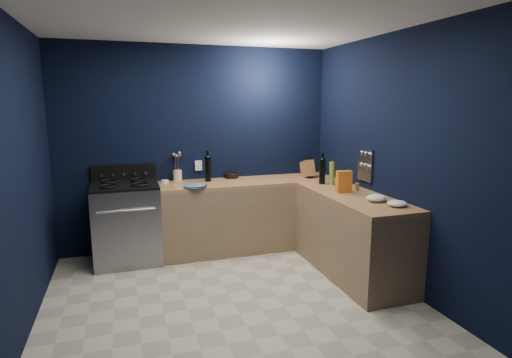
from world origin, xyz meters
name	(u,v)px	position (x,y,z in m)	size (l,w,h in m)	color
floor	(233,304)	(0.00, 0.00, -0.01)	(3.50, 3.50, 0.02)	#BAB6A3
ceiling	(230,16)	(0.00, 0.00, 2.61)	(3.50, 3.50, 0.02)	silver
wall_back	(198,148)	(0.00, 1.76, 1.30)	(3.50, 0.02, 2.60)	black
wall_right	(398,161)	(1.76, 0.00, 1.30)	(0.02, 3.50, 2.60)	black
wall_left	(12,180)	(-1.76, 0.00, 1.30)	(0.02, 3.50, 2.60)	black
wall_front	(320,223)	(0.00, -1.76, 1.30)	(3.50, 0.02, 2.60)	black
cab_back	(249,216)	(0.60, 1.44, 0.43)	(2.30, 0.63, 0.86)	#856B4E
top_back	(249,182)	(0.60, 1.44, 0.88)	(2.30, 0.63, 0.04)	brown
cab_right	(352,236)	(1.44, 0.29, 0.43)	(0.63, 1.67, 0.86)	#856B4E
top_right	(353,197)	(1.44, 0.29, 0.88)	(0.63, 1.67, 0.04)	brown
gas_range	(127,224)	(-0.93, 1.42, 0.46)	(0.76, 0.66, 0.92)	gray
oven_door	(128,233)	(-0.93, 1.10, 0.45)	(0.59, 0.02, 0.42)	black
cooktop	(125,185)	(-0.93, 1.42, 0.94)	(0.76, 0.66, 0.03)	black
backguard	(124,172)	(-0.93, 1.72, 1.04)	(0.76, 0.06, 0.20)	black
spice_panel	(365,165)	(1.74, 0.55, 1.18)	(0.02, 0.28, 0.38)	gray
wall_outlet	(199,165)	(0.00, 1.74, 1.08)	(0.09, 0.02, 0.13)	white
plate_stack	(195,186)	(-0.14, 1.20, 0.92)	(0.26, 0.26, 0.03)	#2F6196
ramekin	(165,181)	(-0.45, 1.61, 0.92)	(0.09, 0.09, 0.04)	white
utensil_crock	(178,176)	(-0.28, 1.69, 0.97)	(0.11, 0.11, 0.14)	#F5E4C9
wine_bottle_back	(208,169)	(0.09, 1.54, 1.06)	(0.08, 0.08, 0.31)	black
lemon_basket	(232,175)	(0.43, 1.68, 0.94)	(0.19, 0.19, 0.07)	black
knife_block	(308,169)	(1.42, 1.43, 1.01)	(0.12, 0.20, 0.22)	brown
wine_bottle_right	(322,172)	(1.39, 0.95, 1.05)	(0.07, 0.07, 0.30)	black
oil_bottle	(332,173)	(1.48, 0.88, 1.04)	(0.07, 0.07, 0.28)	olive
spice_jar_near	(341,183)	(1.51, 0.69, 0.95)	(0.05, 0.05, 0.10)	olive
spice_jar_far	(357,187)	(1.59, 0.47, 0.94)	(0.04, 0.04, 0.09)	olive
crouton_bag	(344,182)	(1.40, 0.43, 1.02)	(0.17, 0.08, 0.25)	#A62917
towel_front	(376,198)	(1.50, -0.05, 0.94)	(0.20, 0.17, 0.07)	white
towel_end	(397,203)	(1.57, -0.29, 0.93)	(0.19, 0.17, 0.06)	white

